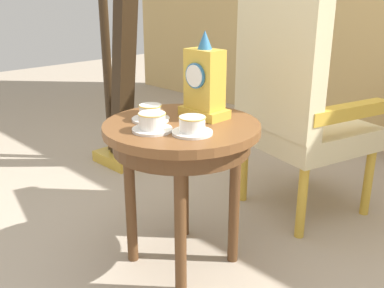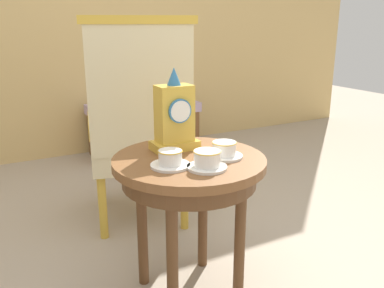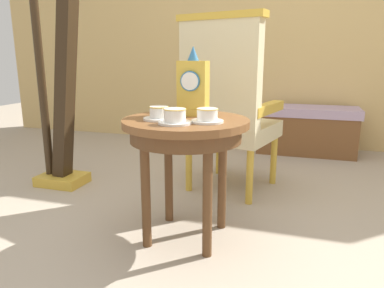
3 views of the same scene
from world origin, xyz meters
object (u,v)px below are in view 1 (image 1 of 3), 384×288
Objects in this scene: side_table at (182,143)px; armchair at (295,99)px; teacup_left at (151,114)px; teacup_center at (192,126)px; harp at (119,56)px; mantel_clock at (204,83)px; teacup_right at (152,123)px.

armchair is (0.06, 0.68, 0.07)m from side_table.
teacup_left is 0.23m from teacup_center.
teacup_left is at bearing -102.64° from armchair.
harp is at bearing -169.30° from armchair.
side_table is 4.16× the size of teacup_center.
armchair is (0.06, 0.56, -0.15)m from mantel_clock.
teacup_center is at bearing -24.31° from harp.
teacup_right is 0.28m from mantel_clock.
teacup_right is (-0.00, -0.14, 0.11)m from side_table.
teacup_left is 0.24m from mantel_clock.
teacup_right reaches higher than teacup_left.
teacup_left is at bearing -150.86° from side_table.
armchair is (-0.06, 0.74, -0.04)m from teacup_center.
teacup_left is 0.44× the size of mantel_clock.
mantel_clock is at bearing 90.76° from side_table.
side_table is 0.18m from teacup_center.
teacup_right is 0.83m from armchair.
armchair is at bearing 84.07° from mantel_clock.
teacup_right is 0.15m from teacup_center.
harp is at bearing 155.69° from teacup_center.
side_table is at bearing 29.14° from teacup_left.
side_table is 4.14× the size of teacup_right.
teacup_left is 0.13× the size of armchair.
teacup_right is 0.13× the size of armchair.
harp is at bearing 150.72° from teacup_left.
mantel_clock is (0.11, 0.18, 0.11)m from teacup_left.
mantel_clock reaches higher than teacup_left.
teacup_center is 0.25m from mantel_clock.
teacup_left is at bearing 179.72° from teacup_center.
teacup_center is at bearing 32.75° from teacup_right.
side_table is at bearing -23.96° from harp.
teacup_right is at bearing -30.12° from harp.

